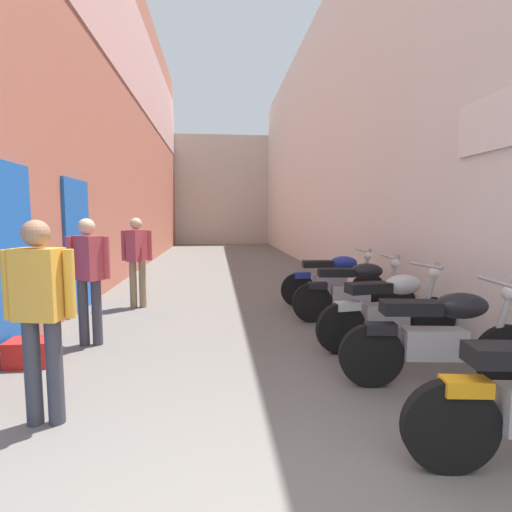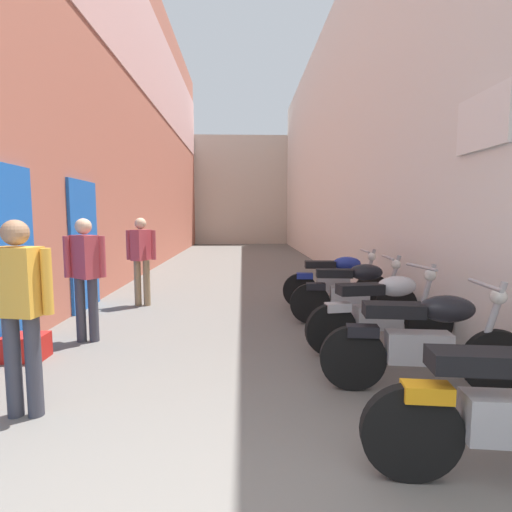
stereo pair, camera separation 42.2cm
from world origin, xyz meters
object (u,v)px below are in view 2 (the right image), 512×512
at_px(motorcycle_second, 425,339).
at_px(motorcycle_fourth, 354,291).
at_px(motorcycle_third, 383,310).
at_px(pedestrian_mid_alley, 85,270).
at_px(pedestrian_by_doorway, 20,304).
at_px(motorcycle_fifth, 337,279).
at_px(pedestrian_further_down, 141,255).
at_px(plastic_crate, 26,347).

height_order(motorcycle_second, motorcycle_fourth, same).
xyz_separation_m(motorcycle_third, pedestrian_mid_alley, (-3.62, 0.52, 0.42)).
bearing_deg(pedestrian_by_doorway, motorcycle_fourth, 37.11).
bearing_deg(motorcycle_fifth, pedestrian_further_down, 175.20).
relative_size(motorcycle_second, pedestrian_further_down, 1.17).
xyz_separation_m(pedestrian_mid_alley, pedestrian_further_down, (0.19, 2.01, 0.00)).
height_order(motorcycle_second, pedestrian_mid_alley, pedestrian_mid_alley).
bearing_deg(plastic_crate, pedestrian_further_down, 76.54).
height_order(motorcycle_third, pedestrian_further_down, pedestrian_further_down).
xyz_separation_m(motorcycle_fourth, pedestrian_further_down, (-3.43, 1.34, 0.42)).
height_order(pedestrian_mid_alley, plastic_crate, pedestrian_mid_alley).
distance_m(motorcycle_third, motorcycle_fifth, 2.24).
bearing_deg(plastic_crate, motorcycle_fourth, 17.66).
bearing_deg(pedestrian_mid_alley, motorcycle_fifth, 25.42).
height_order(pedestrian_by_doorway, plastic_crate, pedestrian_by_doorway).
height_order(motorcycle_fourth, pedestrian_by_doorway, pedestrian_by_doorway).
relative_size(pedestrian_by_doorway, plastic_crate, 3.57).
xyz_separation_m(motorcycle_second, plastic_crate, (-4.06, 0.97, -0.36)).
height_order(motorcycle_second, pedestrian_by_doorway, pedestrian_by_doorway).
bearing_deg(pedestrian_further_down, motorcycle_fifth, -4.80).
height_order(pedestrian_mid_alley, pedestrian_further_down, same).
xyz_separation_m(motorcycle_fifth, plastic_crate, (-4.06, -2.34, -0.36)).
relative_size(motorcycle_fifth, pedestrian_further_down, 1.18).
distance_m(pedestrian_further_down, plastic_crate, 2.81).
bearing_deg(pedestrian_mid_alley, motorcycle_third, -8.16).
relative_size(motorcycle_second, pedestrian_by_doorway, 1.17).
bearing_deg(motorcycle_second, pedestrian_further_down, 133.65).
height_order(motorcycle_fourth, motorcycle_fifth, same).
bearing_deg(plastic_crate, motorcycle_second, -13.42).
distance_m(motorcycle_second, motorcycle_fifth, 3.31).
bearing_deg(pedestrian_by_doorway, pedestrian_further_down, 90.83).
bearing_deg(pedestrian_further_down, pedestrian_mid_alley, -95.28).
distance_m(motorcycle_third, plastic_crate, 4.08).
height_order(motorcycle_fourth, pedestrian_mid_alley, pedestrian_mid_alley).
height_order(pedestrian_by_doorway, pedestrian_further_down, same).
bearing_deg(motorcycle_third, plastic_crate, -178.54).
distance_m(motorcycle_fourth, motorcycle_fifth, 1.05).
height_order(motorcycle_third, pedestrian_mid_alley, pedestrian_mid_alley).
height_order(motorcycle_second, plastic_crate, motorcycle_second).
bearing_deg(motorcycle_second, pedestrian_by_doorway, -175.05).
bearing_deg(pedestrian_further_down, plastic_crate, -103.46).
bearing_deg(pedestrian_by_doorway, motorcycle_fifth, 46.86).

